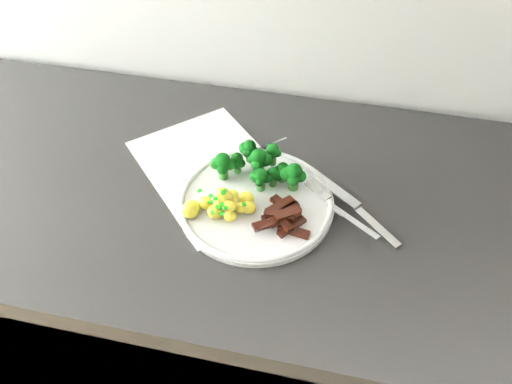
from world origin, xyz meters
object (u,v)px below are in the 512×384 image
at_px(plate, 256,202).
at_px(broccoli, 260,165).
at_px(recipe_paper, 213,169).
at_px(knife, 362,215).
at_px(beef_strips, 282,217).
at_px(counter, 232,322).
at_px(potatoes, 218,205).
at_px(fork, 342,212).

distance_m(plate, broccoli, 0.06).
height_order(recipe_paper, plate, plate).
bearing_deg(broccoli, knife, -14.35).
distance_m(plate, beef_strips, 0.06).
distance_m(counter, recipe_paper, 0.44).
distance_m(beef_strips, knife, 0.13).
height_order(counter, plate, plate).
height_order(plate, potatoes, potatoes).
relative_size(counter, beef_strips, 25.42).
distance_m(counter, beef_strips, 0.47).
bearing_deg(plate, knife, 2.27).
xyz_separation_m(potatoes, fork, (0.20, 0.03, -0.01)).
bearing_deg(fork, knife, 15.29).
height_order(potatoes, beef_strips, potatoes).
bearing_deg(beef_strips, potatoes, -179.41).
xyz_separation_m(recipe_paper, knife, (0.27, -0.06, 0.01)).
xyz_separation_m(recipe_paper, beef_strips, (0.14, -0.10, 0.02)).
xyz_separation_m(counter, fork, (0.20, -0.02, 0.45)).
xyz_separation_m(plate, potatoes, (-0.06, -0.03, 0.02)).
relative_size(beef_strips, knife, 0.54).
distance_m(counter, knife, 0.50).
distance_m(plate, fork, 0.14).
height_order(potatoes, knife, potatoes).
bearing_deg(fork, potatoes, -170.57).
bearing_deg(fork, beef_strips, -160.94).
bearing_deg(beef_strips, knife, 18.09).
distance_m(counter, plate, 0.45).
bearing_deg(knife, recipe_paper, 167.55).
relative_size(counter, recipe_paper, 6.46).
relative_size(broccoli, beef_strips, 1.78).
distance_m(counter, potatoes, 0.46).
distance_m(counter, fork, 0.50).
distance_m(recipe_paper, broccoli, 0.10).
distance_m(potatoes, fork, 0.20).
distance_m(broccoli, potatoes, 0.10).
xyz_separation_m(counter, recipe_paper, (-0.03, 0.04, 0.44)).
relative_size(recipe_paper, knife, 2.14).
relative_size(beef_strips, fork, 0.71).
bearing_deg(potatoes, fork, 9.43).
bearing_deg(broccoli, potatoes, -120.16).
distance_m(recipe_paper, potatoes, 0.11).
bearing_deg(potatoes, broccoli, 59.84).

